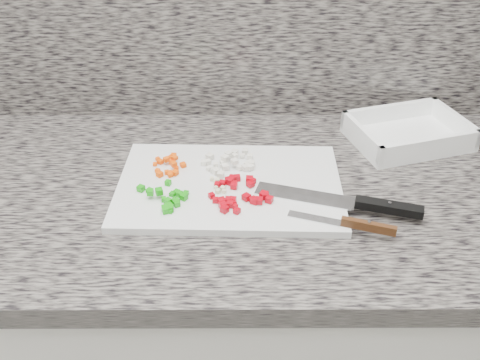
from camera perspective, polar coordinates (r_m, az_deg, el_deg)
The scene contains 11 objects.
cabinet at distance 1.36m, azimuth -2.80°, elevation -16.94°, with size 3.92×0.62×0.86m, color silver.
countertop at distance 1.05m, azimuth -3.48°, elevation -1.32°, with size 3.96×0.64×0.04m, color #655F59.
cutting_board at distance 1.02m, azimuth -1.13°, elevation -0.63°, with size 0.42×0.28×0.01m, color silver.
carrot_pile at distance 1.06m, azimuth -7.53°, elevation 1.62°, with size 0.07×0.08×0.02m.
onion_pile at distance 1.06m, azimuth -1.05°, elevation 1.89°, with size 0.11×0.10×0.02m.
green_pepper_pile at distance 0.97m, azimuth -7.78°, elevation -1.90°, with size 0.10×0.10×0.02m.
red_pepper_pile at distance 0.97m, azimuth -0.03°, elevation -1.44°, with size 0.12×0.12×0.01m.
garlic_pile at distance 1.00m, azimuth -2.13°, elevation -0.57°, with size 0.04×0.05×0.01m.
chef_knife at distance 0.97m, azimuth 12.60°, elevation -2.43°, with size 0.30×0.12×0.02m.
paring_knife at distance 0.92m, azimuth 12.12°, elevation -4.64°, with size 0.18×0.07×0.02m.
tray at distance 1.22m, azimuth 17.46°, elevation 4.67°, with size 0.28×0.23×0.05m.
Camera 1 is at (0.06, 0.59, 1.49)m, focal length 40.00 mm.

